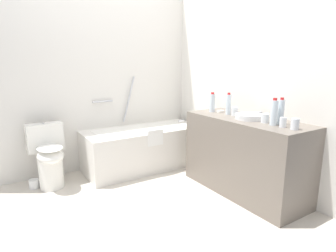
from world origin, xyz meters
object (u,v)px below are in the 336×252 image
drinking_glass_0 (283,122)px  toilet_paper_roll (34,184)px  water_bottle_3 (228,104)px  soap_dish (220,111)px  sink_basin (249,117)px  water_bottle_0 (274,112)px  toilet (49,156)px  drinking_glass_3 (265,118)px  water_bottle_1 (212,103)px  bathtub (144,146)px  sink_faucet (261,115)px  drinking_glass_1 (235,111)px  drinking_glass_2 (295,124)px  water_bottle_2 (281,112)px

drinking_glass_0 → toilet_paper_roll: size_ratio=0.84×
water_bottle_3 → soap_dish: 0.20m
sink_basin → water_bottle_0: size_ratio=1.15×
toilet → drinking_glass_3: bearing=47.8°
toilet_paper_roll → water_bottle_1: bearing=-23.1°
bathtub → drinking_glass_0: (0.53, -1.75, 0.59)m
sink_basin → sink_faucet: sink_faucet is taller
water_bottle_0 → drinking_glass_1: water_bottle_0 is taller
sink_faucet → water_bottle_0: size_ratio=0.59×
sink_faucet → soap_dish: (-0.14, 0.49, -0.02)m
toilet → water_bottle_0: bearing=45.4°
sink_basin → toilet_paper_roll: size_ratio=2.71×
drinking_glass_1 → toilet_paper_roll: drinking_glass_1 is taller
sink_faucet → drinking_glass_3: (-0.19, -0.21, 0.02)m
sink_faucet → water_bottle_0: (-0.22, -0.32, 0.09)m
water_bottle_0 → drinking_glass_2: (0.00, -0.22, -0.07)m
sink_faucet → drinking_glass_0: drinking_glass_0 is taller
drinking_glass_0 → drinking_glass_1: bearing=84.8°
bathtub → sink_basin: bathtub is taller
drinking_glass_0 → bathtub: bearing=106.9°
drinking_glass_0 → drinking_glass_1: drinking_glass_1 is taller
water_bottle_0 → drinking_glass_2: 0.23m
soap_dish → toilet_paper_roll: 2.34m
bathtub → sink_basin: 1.55m
drinking_glass_3 → toilet: bearing=138.8°
water_bottle_2 → water_bottle_1: bearing=94.6°
drinking_glass_1 → soap_dish: (0.02, 0.26, -0.04)m
water_bottle_0 → water_bottle_3: bearing=85.7°
drinking_glass_0 → toilet_paper_roll: (-1.93, 1.82, -0.83)m
water_bottle_3 → drinking_glass_1: water_bottle_3 is taller
soap_dish → toilet_paper_roll: size_ratio=0.82×
drinking_glass_0 → toilet_paper_roll: 2.78m
toilet_paper_roll → sink_basin: bearing=-35.2°
bathtub → drinking_glass_1: bearing=-61.5°
bathtub → toilet_paper_roll: 1.42m
bathtub → toilet: (-1.21, 0.02, 0.07)m
drinking_glass_3 → toilet_paper_roll: drinking_glass_3 is taller
soap_dish → water_bottle_2: bearing=-89.4°
drinking_glass_0 → drinking_glass_1: size_ratio=0.95×
water_bottle_2 → drinking_glass_0: water_bottle_2 is taller
water_bottle_3 → drinking_glass_2: (-0.05, -0.87, -0.07)m
water_bottle_1 → sink_basin: bearing=-87.6°
bathtub → sink_basin: bearing=-66.5°
water_bottle_1 → bathtub: bearing=125.9°
sink_faucet → water_bottle_0: 0.40m
bathtub → soap_dish: bathtub is taller
water_bottle_2 → sink_basin: bearing=98.2°
sink_faucet → water_bottle_2: 0.37m
sink_faucet → drinking_glass_3: bearing=-132.7°
sink_faucet → soap_dish: bearing=106.0°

